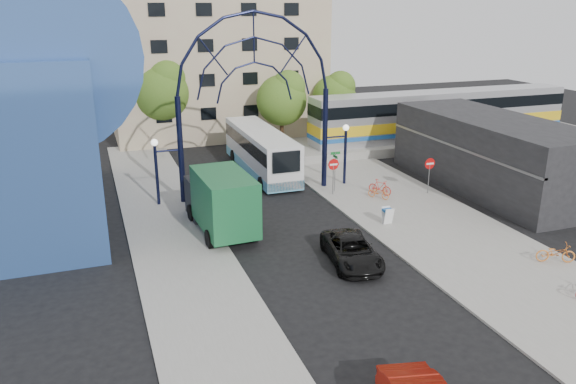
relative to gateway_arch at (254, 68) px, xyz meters
name	(u,v)px	position (x,y,z in m)	size (l,w,h in m)	color
ground	(344,286)	(0.00, -14.00, -8.56)	(120.00, 120.00, 0.00)	black
sidewalk_east	(441,231)	(8.00, -10.00, -8.50)	(8.00, 56.00, 0.12)	gray
plaza_west	(182,253)	(-6.50, -8.00, -8.50)	(5.00, 50.00, 0.12)	gray
gateway_arch	(254,68)	(0.00, 0.00, 0.00)	(13.64, 0.44, 12.10)	black
stop_sign	(333,168)	(4.80, -2.00, -6.56)	(0.80, 0.07, 2.50)	slate
do_not_enter_sign	(430,167)	(11.00, -4.00, -6.58)	(0.76, 0.07, 2.48)	slate
street_name_sign	(335,163)	(5.20, -1.40, -6.43)	(0.70, 0.70, 2.80)	slate
sandwich_board	(388,214)	(5.60, -8.02, -7.81)	(0.55, 0.61, 0.99)	white
commercial_block_east	(492,153)	(16.00, -4.00, -6.06)	(6.00, 16.00, 5.00)	black
apartment_block	(214,62)	(2.00, 20.97, -1.55)	(20.00, 12.10, 14.00)	tan
train_platform	(439,141)	(20.00, 8.00, -8.16)	(32.00, 5.00, 0.80)	gray
train_car	(441,114)	(20.00, 8.00, -5.66)	(25.10, 3.05, 4.20)	#B7B7BC
tree_north_a	(283,97)	(6.12, 11.93, -3.95)	(4.48, 4.48, 7.00)	#382314
tree_north_b	(162,89)	(-3.88, 15.93, -3.29)	(5.12, 5.12, 8.00)	#382314
tree_north_c	(336,94)	(12.12, 13.93, -4.28)	(4.16, 4.16, 6.50)	#382314
city_bus	(261,150)	(1.91, 5.19, -6.83)	(2.93, 12.06, 3.30)	silver
green_truck	(220,201)	(-3.78, -5.42, -6.75)	(3.03, 7.28, 3.62)	black
black_suv	(352,251)	(1.39, -11.91, -7.88)	(2.24, 4.87, 1.35)	black
bike_near_a	(379,193)	(7.31, -3.81, -8.04)	(0.53, 1.52, 0.80)	orange
bike_near_b	(380,187)	(7.80, -3.09, -7.92)	(0.49, 1.72, 1.03)	red
bike_far_a	(556,253)	(10.90, -15.49, -7.94)	(0.66, 1.90, 1.00)	orange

